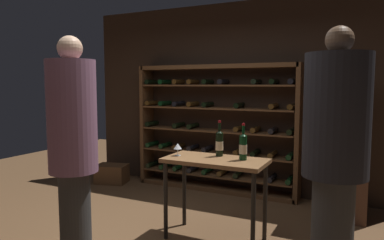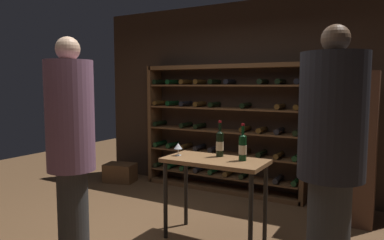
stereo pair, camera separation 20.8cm
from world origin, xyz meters
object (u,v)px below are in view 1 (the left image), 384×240
at_px(wine_bottle_black_capsule, 243,146).
at_px(person_guest_plum_blouse, 73,143).
at_px(person_bystander_red_print, 335,146).
at_px(wine_glass_stemmed_left, 178,147).
at_px(display_cabinet, 349,147).
at_px(wine_crate, 112,174).
at_px(tasting_table, 215,170).
at_px(wine_bottle_amber_reserve, 219,143).
at_px(wine_rack, 215,129).

bearing_deg(wine_bottle_black_capsule, person_guest_plum_blouse, -133.50).
xyz_separation_m(person_bystander_red_print, wine_glass_stemmed_left, (-1.56, 0.33, -0.18)).
distance_m(person_guest_plum_blouse, display_cabinet, 3.06).
relative_size(wine_crate, display_cabinet, 0.28).
xyz_separation_m(display_cabinet, wine_glass_stemmed_left, (-1.59, -1.24, 0.07)).
relative_size(tasting_table, wine_bottle_amber_reserve, 2.75).
bearing_deg(display_cabinet, wine_crate, 179.50).
relative_size(wine_bottle_black_capsule, wine_glass_stemmed_left, 2.78).
bearing_deg(person_bystander_red_print, tasting_table, -29.56).
height_order(wine_rack, person_guest_plum_blouse, person_guest_plum_blouse).
xyz_separation_m(wine_bottle_amber_reserve, wine_glass_stemmed_left, (-0.40, -0.18, -0.04)).
height_order(person_guest_plum_blouse, wine_bottle_black_capsule, person_guest_plum_blouse).
bearing_deg(wine_bottle_amber_reserve, wine_glass_stemmed_left, -156.20).
distance_m(person_bystander_red_print, display_cabinet, 1.59).
bearing_deg(wine_rack, wine_bottle_amber_reserve, -65.55).
bearing_deg(person_bystander_red_print, wine_rack, -59.27).
height_order(wine_crate, display_cabinet, display_cabinet).
bearing_deg(wine_bottle_black_capsule, wine_glass_stemmed_left, -171.48).
xyz_separation_m(wine_rack, wine_bottle_amber_reserve, (0.67, -1.48, 0.05)).
distance_m(wine_crate, wine_bottle_amber_reserve, 2.70).
relative_size(display_cabinet, wine_glass_stemmed_left, 13.21).
xyz_separation_m(wine_crate, wine_glass_stemmed_left, (1.92, -1.27, 0.79)).
xyz_separation_m(tasting_table, wine_bottle_amber_reserve, (-0.01, 0.14, 0.25)).
xyz_separation_m(wine_rack, display_cabinet, (1.86, -0.41, -0.06)).
distance_m(person_bystander_red_print, wine_bottle_black_capsule, 0.99).
height_order(display_cabinet, wine_glass_stemmed_left, display_cabinet).
height_order(wine_bottle_black_capsule, wine_glass_stemmed_left, wine_bottle_black_capsule).
bearing_deg(wine_rack, display_cabinet, -12.36).
xyz_separation_m(person_bystander_red_print, person_guest_plum_blouse, (-1.98, -0.73, -0.01)).
relative_size(person_guest_plum_blouse, display_cabinet, 1.14).
height_order(tasting_table, wine_glass_stemmed_left, wine_glass_stemmed_left).
bearing_deg(wine_glass_stemmed_left, wine_bottle_black_capsule, 8.52).
bearing_deg(wine_glass_stemmed_left, wine_bottle_amber_reserve, 23.80).
xyz_separation_m(wine_crate, wine_bottle_amber_reserve, (2.32, -1.10, 0.83)).
xyz_separation_m(tasting_table, display_cabinet, (1.18, 1.21, 0.14)).
xyz_separation_m(wine_crate, wine_bottle_black_capsule, (2.60, -1.17, 0.83)).
relative_size(wine_crate, wine_glass_stemmed_left, 3.65).
bearing_deg(wine_crate, tasting_table, -27.98).
distance_m(person_bystander_red_print, wine_bottle_amber_reserve, 1.28).
bearing_deg(wine_crate, wine_bottle_black_capsule, -24.27).
height_order(tasting_table, wine_crate, tasting_table).
bearing_deg(wine_crate, wine_rack, 12.90).
height_order(wine_rack, wine_crate, wine_rack).
bearing_deg(tasting_table, wine_glass_stemmed_left, -175.04).
height_order(person_bystander_red_print, wine_crate, person_bystander_red_print).
bearing_deg(wine_bottle_black_capsule, tasting_table, -166.15).
bearing_deg(person_bystander_red_print, display_cabinet, -103.12).
bearing_deg(tasting_table, wine_bottle_black_capsule, 13.85).
bearing_deg(wine_bottle_amber_reserve, wine_rack, 114.45).
relative_size(wine_rack, wine_glass_stemmed_left, 18.91).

